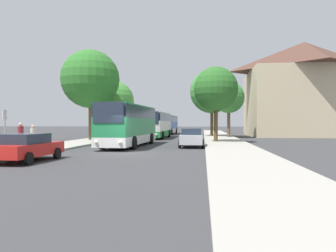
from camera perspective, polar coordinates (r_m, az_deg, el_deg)
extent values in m
plane|color=#38383A|center=(21.65, -6.85, -4.73)|extent=(300.00, 300.00, 0.00)
cube|color=#A39E93|center=(24.20, -23.27, -4.03)|extent=(4.00, 120.00, 0.15)
cube|color=#A39E93|center=(21.20, 11.98, -4.65)|extent=(4.00, 120.00, 0.15)
cube|color=#C6B28E|center=(53.31, 22.61, 3.65)|extent=(16.15, 14.34, 9.81)
pyramid|color=#513328|center=(54.15, 22.64, 11.13)|extent=(16.15, 14.34, 4.30)
cube|color=silver|center=(27.99, -6.73, -2.24)|extent=(2.84, 11.16, 0.70)
cube|color=#23844C|center=(27.96, -6.73, -0.09)|extent=(2.84, 11.16, 1.40)
cube|color=#232D3D|center=(27.97, -6.73, 2.32)|extent=(2.85, 10.94, 0.95)
cube|color=#23844C|center=(27.99, -6.73, 3.42)|extent=(2.78, 10.94, 0.12)
cube|color=#232D3D|center=(22.63, -10.39, 2.35)|extent=(2.18, 0.14, 1.45)
sphere|color=#F4EAC1|center=(22.93, -12.41, -2.79)|extent=(0.24, 0.24, 0.24)
sphere|color=#F4EAC1|center=(22.38, -8.34, -2.86)|extent=(0.24, 0.24, 0.24)
cylinder|color=black|center=(25.18, -11.36, -2.85)|extent=(0.34, 1.01, 1.00)
cylinder|color=black|center=(24.48, -6.00, -2.94)|extent=(0.34, 1.01, 1.00)
cylinder|color=black|center=(31.52, -7.29, -2.16)|extent=(0.34, 1.01, 1.00)
cylinder|color=black|center=(30.95, -2.96, -2.20)|extent=(0.34, 1.01, 1.00)
cube|color=#238942|center=(42.64, -1.98, -1.27)|extent=(2.65, 11.24, 0.70)
cube|color=silver|center=(42.62, -1.99, 0.05)|extent=(2.65, 11.24, 1.26)
cube|color=#232D3D|center=(42.62, -1.99, 1.53)|extent=(2.67, 11.02, 0.95)
cube|color=silver|center=(42.63, -1.99, 2.25)|extent=(2.60, 11.02, 0.12)
cube|color=#232D3D|center=(37.07, -3.35, 1.44)|extent=(2.23, 0.09, 1.45)
sphere|color=#F4EAC1|center=(37.23, -4.67, -1.49)|extent=(0.24, 0.24, 0.24)
sphere|color=#F4EAC1|center=(36.92, -2.03, -1.50)|extent=(0.24, 0.24, 0.24)
cylinder|color=black|center=(39.56, -4.52, -1.60)|extent=(0.32, 1.00, 1.00)
cylinder|color=black|center=(39.14, -0.96, -1.62)|extent=(0.32, 1.00, 1.00)
cylinder|color=black|center=(46.16, -2.85, -1.29)|extent=(0.32, 1.00, 1.00)
cylinder|color=black|center=(45.80, 0.21, -1.30)|extent=(0.32, 1.00, 1.00)
cube|color=silver|center=(56.76, -0.17, -0.81)|extent=(2.76, 12.03, 0.70)
cube|color=#285BA8|center=(56.75, -0.17, 0.13)|extent=(2.76, 12.03, 1.17)
cube|color=#232D3D|center=(56.75, -0.17, 1.20)|extent=(2.77, 11.79, 0.95)
cube|color=#285BA8|center=(56.76, -0.17, 1.74)|extent=(2.70, 11.79, 0.12)
cube|color=#232D3D|center=(50.80, -1.12, 1.11)|extent=(2.16, 0.12, 1.45)
sphere|color=#F4EAC1|center=(50.93, -2.06, -0.93)|extent=(0.24, 0.24, 0.24)
sphere|color=#F4EAC1|center=(50.67, -0.18, -0.94)|extent=(0.24, 0.24, 0.24)
cylinder|color=black|center=(53.40, -1.99, -1.03)|extent=(0.33, 1.01, 1.00)
cylinder|color=black|center=(53.05, 0.57, -1.04)|extent=(0.33, 1.01, 1.00)
cylinder|color=black|center=(60.49, -0.83, -0.84)|extent=(0.33, 1.01, 1.00)
cylinder|color=black|center=(60.17, 1.44, -0.85)|extent=(0.33, 1.01, 1.00)
cube|color=red|center=(18.40, -23.35, -3.76)|extent=(2.11, 4.52, 0.63)
cube|color=#232D3D|center=(18.22, -23.66, -2.02)|extent=(1.77, 2.39, 0.51)
cylinder|color=black|center=(20.09, -23.53, -4.30)|extent=(0.23, 0.63, 0.62)
cylinder|color=black|center=(19.14, -18.74, -4.52)|extent=(0.23, 0.63, 0.62)
cylinder|color=black|center=(16.77, -23.13, -5.26)|extent=(0.23, 0.63, 0.62)
cube|color=#B7B7BC|center=(26.71, 4.14, -2.28)|extent=(1.77, 4.10, 0.72)
cube|color=#232D3D|center=(26.85, 4.15, -0.95)|extent=(1.55, 2.13, 0.52)
cylinder|color=black|center=(25.45, 6.03, -3.23)|extent=(0.20, 0.62, 0.62)
cylinder|color=black|center=(25.51, 2.08, -3.22)|extent=(0.20, 0.62, 0.62)
cylinder|color=black|center=(27.98, 6.02, -2.89)|extent=(0.20, 0.62, 0.62)
cylinder|color=black|center=(28.04, 2.43, -2.88)|extent=(0.20, 0.62, 0.62)
cylinder|color=gray|center=(22.94, -26.54, -0.74)|extent=(0.08, 0.08, 2.70)
cube|color=silver|center=(22.94, -26.55, 1.76)|extent=(0.03, 0.45, 0.60)
cylinder|color=#23232D|center=(23.76, -24.27, -2.87)|extent=(0.30, 0.30, 0.88)
cylinder|color=maroon|center=(23.72, -24.28, -0.92)|extent=(0.36, 0.36, 0.74)
sphere|color=tan|center=(23.72, -24.28, 0.25)|extent=(0.24, 0.24, 0.24)
cylinder|color=#23232D|center=(26.10, -22.46, -2.65)|extent=(0.30, 0.30, 0.80)
cylinder|color=#B2A899|center=(26.07, -22.46, -1.03)|extent=(0.36, 0.36, 0.67)
sphere|color=tan|center=(26.06, -22.47, -0.06)|extent=(0.22, 0.22, 0.22)
cylinder|color=brown|center=(42.11, -9.44, -0.14)|extent=(0.40, 0.40, 2.66)
sphere|color=#428938|center=(42.20, -9.45, 4.31)|extent=(5.17, 5.17, 5.17)
cylinder|color=brown|center=(36.76, -13.36, 0.99)|extent=(0.40, 0.40, 4.25)
sphere|color=#2D7028|center=(37.07, -13.38, 7.97)|extent=(6.35, 6.35, 6.35)
cylinder|color=#513D23|center=(32.81, 8.33, 0.46)|extent=(0.40, 0.40, 3.57)
sphere|color=#286023|center=(32.98, 8.34, 6.43)|extent=(4.39, 4.39, 4.39)
cylinder|color=#513D23|center=(46.55, 7.64, 0.73)|extent=(0.40, 0.40, 3.95)
sphere|color=#387F33|center=(46.76, 7.65, 5.99)|extent=(6.18, 6.18, 6.18)
cylinder|color=brown|center=(43.50, 10.52, 0.52)|extent=(0.40, 0.40, 3.62)
sphere|color=#387F33|center=(43.63, 10.53, 4.92)|extent=(4.11, 4.11, 4.11)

